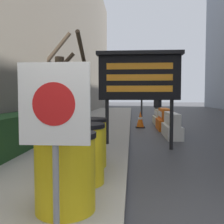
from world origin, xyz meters
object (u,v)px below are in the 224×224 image
barrel_drum_middle (81,153)px  barrel_drum_foreground (65,171)px  jersey_barrier_cream (159,118)px  pedestrian_worker (158,104)px  traffic_cone_mid (174,117)px  traffic_light_near_curb (142,79)px  barrel_drum_back (88,142)px  jersey_barrier_orange_far (164,120)px  traffic_cone_near (171,121)px  traffic_cone_far (140,120)px  message_board (139,77)px  jersey_barrier_white (172,126)px  warning_sign (55,116)px

barrel_drum_middle → barrel_drum_foreground: bearing=-90.1°
barrel_drum_foreground → jersey_barrier_cream: barrel_drum_foreground is taller
barrel_drum_middle → pedestrian_worker: 10.81m
traffic_cone_mid → traffic_light_near_curb: bearing=117.3°
barrel_drum_back → barrel_drum_foreground: bearing=-88.2°
jersey_barrier_orange_far → jersey_barrier_cream: size_ratio=0.80×
traffic_cone_near → traffic_cone_far: size_ratio=0.97×
barrel_drum_middle → jersey_barrier_cream: bearing=77.5°
message_board → jersey_barrier_white: size_ratio=1.37×
barrel_drum_foreground → traffic_cone_mid: barrel_drum_foreground is taller
warning_sign → pedestrian_worker: 12.33m
message_board → traffic_cone_far: (0.19, 4.96, -1.62)m
barrel_drum_foreground → traffic_light_near_curb: traffic_light_near_curb is taller
traffic_cone_near → traffic_light_near_curb: bearing=100.6°
jersey_barrier_cream → traffic_cone_far: jersey_barrier_cream is taller
barrel_drum_middle → pedestrian_worker: (2.18, 10.57, 0.46)m
jersey_barrier_white → traffic_cone_near: (0.31, 2.20, -0.02)m
jersey_barrier_orange_far → traffic_light_near_curb: (-0.78, 5.91, 2.19)m
traffic_cone_mid → pedestrian_worker: pedestrian_worker is taller
traffic_cone_near → jersey_barrier_orange_far: bearing=-160.2°
traffic_cone_mid → traffic_cone_far: bearing=-131.6°
message_board → traffic_cone_mid: 7.57m
traffic_light_near_curb → pedestrian_worker: traffic_light_near_curb is taller
barrel_drum_middle → traffic_cone_far: bearing=82.0°
traffic_cone_near → traffic_cone_far: (-1.34, 0.53, 0.01)m
message_board → traffic_cone_near: 4.96m
warning_sign → traffic_cone_mid: (2.99, 11.98, -0.97)m
traffic_light_near_curb → message_board: bearing=-92.5°
barrel_drum_middle → pedestrian_worker: bearing=78.3°
traffic_cone_near → traffic_light_near_curb: (-1.08, 5.80, 2.24)m
jersey_barrier_orange_far → pedestrian_worker: bearing=90.4°
traffic_cone_far → pedestrian_worker: (1.02, 2.28, 0.68)m
jersey_barrier_cream → traffic_cone_mid: 0.97m
barrel_drum_back → jersey_barrier_white: bearing=63.8°
jersey_barrier_white → traffic_light_near_curb: 8.34m
pedestrian_worker → barrel_drum_middle: bearing=-165.8°
jersey_barrier_orange_far → pedestrian_worker: (-0.02, 2.92, 0.64)m
warning_sign → jersey_barrier_white: bearing=73.3°
barrel_drum_foreground → traffic_cone_mid: size_ratio=1.39×
jersey_barrier_white → traffic_cone_mid: (0.85, 4.85, -0.07)m
pedestrian_worker → traffic_light_near_curb: bearing=40.1°
barrel_drum_foreground → traffic_light_near_curb: (1.42, 14.53, 2.01)m
traffic_cone_mid → warning_sign: bearing=-104.0°
warning_sign → traffic_light_near_curb: (1.36, 15.13, 1.31)m
barrel_drum_middle → barrel_drum_back: same height
jersey_barrier_cream → traffic_cone_near: 2.21m
traffic_cone_near → traffic_light_near_curb: traffic_light_near_curb is taller
message_board → traffic_light_near_curb: size_ratio=0.75×
barrel_drum_middle → barrel_drum_back: (-0.06, 0.97, 0.00)m
jersey_barrier_cream → pedestrian_worker: bearing=91.7°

